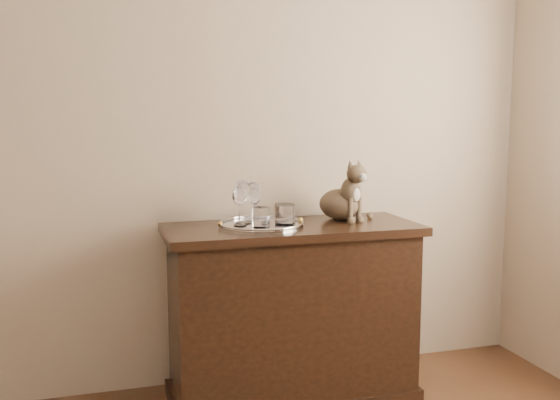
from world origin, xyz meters
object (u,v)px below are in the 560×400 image
at_px(sideboard, 292,312).
at_px(wine_glass_d, 255,205).
at_px(wine_glass_a, 243,202).
at_px(tumbler_b, 261,217).
at_px(tumbler_a, 284,215).
at_px(wine_glass_b, 253,202).
at_px(wine_glass_c, 240,206).
at_px(cat, 341,189).
at_px(tray, 261,225).
at_px(tumbler_c, 287,214).

height_order(sideboard, wine_glass_d, wine_glass_d).
relative_size(wine_glass_a, tumbler_b, 2.23).
height_order(wine_glass_d, tumbler_b, wine_glass_d).
relative_size(wine_glass_a, tumbler_a, 2.05).
height_order(sideboard, wine_glass_b, wine_glass_b).
xyz_separation_m(wine_glass_c, tumbler_b, (0.08, -0.07, -0.05)).
bearing_deg(sideboard, tumbler_b, -161.66).
distance_m(wine_glass_a, wine_glass_d, 0.06).
relative_size(tumbler_a, cat, 0.33).
xyz_separation_m(sideboard, wine_glass_a, (-0.22, 0.06, 0.54)).
relative_size(sideboard, cat, 3.98).
bearing_deg(wine_glass_c, tray, 9.93).
bearing_deg(sideboard, wine_glass_b, 150.38).
distance_m(tumbler_b, tumbler_c, 0.16).
bearing_deg(tumbler_a, tray, 146.78).
bearing_deg(wine_glass_b, wine_glass_a, -149.20).
relative_size(wine_glass_c, cat, 0.61).
relative_size(sideboard, wine_glass_c, 6.53).
distance_m(sideboard, wine_glass_a, 0.58).
xyz_separation_m(wine_glass_b, tumbler_c, (0.14, -0.08, -0.05)).
bearing_deg(wine_glass_d, wine_glass_a, -179.67).
bearing_deg(wine_glass_d, tumbler_a, -38.21).
height_order(tray, tumbler_c, tumbler_c).
distance_m(sideboard, tumbler_a, 0.49).
xyz_separation_m(wine_glass_a, tumbler_b, (0.06, -0.12, -0.06)).
distance_m(tumbler_a, tumbler_b, 0.12).
height_order(tumbler_c, cat, cat).
bearing_deg(sideboard, tumbler_c, 152.83).
bearing_deg(cat, tumbler_b, 179.81).
height_order(tray, cat, cat).
distance_m(sideboard, cat, 0.65).
bearing_deg(wine_glass_b, tumbler_a, -46.93).
relative_size(sideboard, wine_glass_b, 6.27).
height_order(tumbler_a, cat, cat).
height_order(wine_glass_a, wine_glass_d, wine_glass_a).
distance_m(wine_glass_d, tumbler_a, 0.15).
relative_size(wine_glass_a, cat, 0.68).
bearing_deg(sideboard, wine_glass_a, 164.86).
bearing_deg(sideboard, wine_glass_c, 177.56).
height_order(wine_glass_c, tumbler_b, wine_glass_c).
bearing_deg(wine_glass_b, tray, -69.43).
relative_size(sideboard, tumbler_b, 13.02).
distance_m(wine_glass_b, tumbler_c, 0.17).
distance_m(tray, wine_glass_a, 0.14).
distance_m(tumbler_a, cat, 0.37).
bearing_deg(tray, tumbler_b, -105.98).
relative_size(tray, wine_glass_c, 2.18).
bearing_deg(tumbler_c, tumbler_a, -120.80).
height_order(wine_glass_a, wine_glass_b, wine_glass_a).
relative_size(wine_glass_c, tumbler_a, 1.84).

